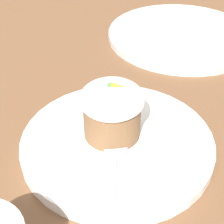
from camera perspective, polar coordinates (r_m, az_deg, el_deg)
The scene contains 5 objects.
ground_plane at distance 0.51m, azimuth 0.80°, elevation -5.47°, with size 4.00×4.00×0.00m, color brown.
dessert_plate at distance 0.50m, azimuth 0.81°, elevation -4.81°, with size 0.26×0.26×0.02m.
carrot_cake at distance 0.48m, azimuth 0.00°, elevation 0.44°, with size 0.08×0.08×0.08m.
spoon at distance 0.47m, azimuth 0.14°, elevation -6.50°, with size 0.03×0.10×0.01m.
side_plate at distance 0.79m, azimuth 10.54°, elevation 11.43°, with size 0.30×0.30×0.01m.
Camera 1 is at (0.03, -0.37, 0.35)m, focal length 60.00 mm.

